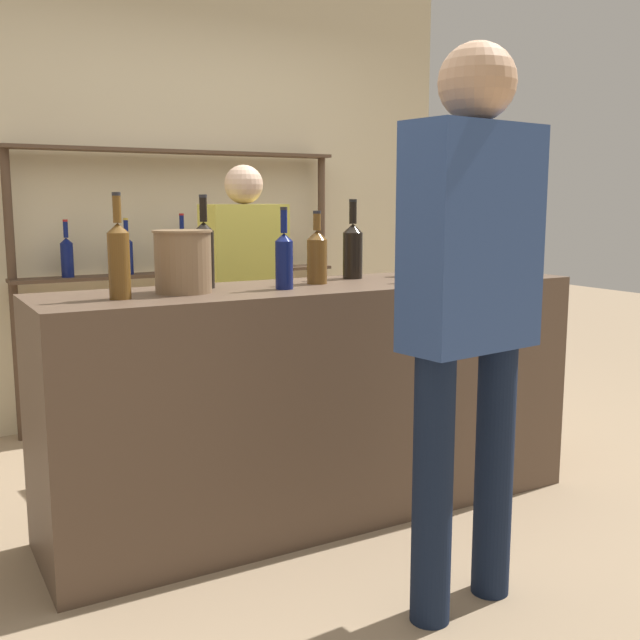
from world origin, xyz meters
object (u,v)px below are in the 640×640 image
server_behind_counter (245,289)px  ice_bucket (183,261)px  counter_bottle_3 (353,249)px  customer_center (471,288)px  counter_bottle_0 (204,252)px  counter_bottle_1 (284,259)px  counter_bottle_5 (317,255)px  counter_bottle_2 (436,249)px  counter_bottle_4 (119,258)px  wine_glass (403,252)px

server_behind_counter → ice_bucket: bearing=-43.1°
counter_bottle_3 → customer_center: customer_center is taller
counter_bottle_0 → ice_bucket: size_ratio=1.56×
counter_bottle_1 → counter_bottle_5: 0.23m
counter_bottle_5 → customer_center: size_ratio=0.17×
counter_bottle_0 → counter_bottle_2: size_ratio=1.06×
counter_bottle_4 → customer_center: bearing=-44.4°
counter_bottle_2 → counter_bottle_3: (-0.27, 0.26, -0.01)m
counter_bottle_0 → counter_bottle_2: (0.98, -0.24, -0.00)m
ice_bucket → customer_center: bearing=-56.3°
counter_bottle_1 → counter_bottle_4: size_ratio=0.86×
counter_bottle_0 → wine_glass: bearing=-0.9°
counter_bottle_1 → customer_center: customer_center is taller
counter_bottle_4 → server_behind_counter: bearing=46.2°
counter_bottle_3 → counter_bottle_5: (-0.25, -0.11, -0.01)m
counter_bottle_0 → server_behind_counter: server_behind_counter is taller
counter_bottle_1 → customer_center: size_ratio=0.18×
counter_bottle_5 → counter_bottle_4: bearing=-174.3°
wine_glass → counter_bottle_4: bearing=-173.3°
counter_bottle_2 → server_behind_counter: 1.14m
customer_center → server_behind_counter: 1.82m
wine_glass → server_behind_counter: size_ratio=0.10×
counter_bottle_1 → counter_bottle_4: counter_bottle_4 is taller
counter_bottle_4 → counter_bottle_3: bearing=10.2°
counter_bottle_1 → server_behind_counter: server_behind_counter is taller
counter_bottle_5 → server_behind_counter: bearing=86.7°
counter_bottle_3 → counter_bottle_4: counter_bottle_4 is taller
counter_bottle_3 → ice_bucket: size_ratio=1.49×
counter_bottle_2 → counter_bottle_4: bearing=177.4°
counter_bottle_1 → wine_glass: size_ratio=2.13×
customer_center → counter_bottle_2: bearing=-39.1°
ice_bucket → counter_bottle_0: bearing=40.2°
wine_glass → server_behind_counter: bearing=119.9°
counter_bottle_2 → wine_glass: 0.22m
counter_bottle_1 → counter_bottle_5: size_ratio=1.06×
counter_bottle_2 → ice_bucket: size_ratio=1.47×
counter_bottle_3 → counter_bottle_4: (-1.11, -0.20, 0.01)m
counter_bottle_4 → wine_glass: counter_bottle_4 is taller
counter_bottle_0 → counter_bottle_4: 0.43m
counter_bottle_1 → counter_bottle_3: (0.46, 0.22, 0.01)m
counter_bottle_3 → server_behind_counter: 0.81m
counter_bottle_0 → wine_glass: 0.97m
counter_bottle_5 → server_behind_counter: (0.05, 0.86, -0.23)m
counter_bottle_2 → counter_bottle_5: counter_bottle_2 is taller
counter_bottle_2 → counter_bottle_1: bearing=176.7°
ice_bucket → customer_center: (0.62, -0.93, -0.04)m
counter_bottle_0 → server_behind_counter: (0.52, 0.77, -0.25)m
counter_bottle_3 → customer_center: 1.09m
counter_bottle_2 → counter_bottle_5: size_ratio=1.14×
counter_bottle_1 → counter_bottle_2: (0.72, -0.04, 0.02)m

